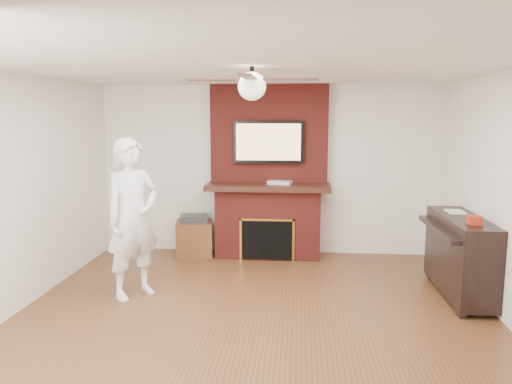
# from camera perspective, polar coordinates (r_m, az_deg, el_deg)

# --- Properties ---
(room_shell) EXTENTS (5.36, 5.86, 2.86)m
(room_shell) POSITION_cam_1_polar(r_m,az_deg,el_deg) (4.73, -0.46, -1.07)
(room_shell) COLOR #553119
(room_shell) RESTS_ON ground
(fireplace) EXTENTS (1.78, 0.64, 2.50)m
(fireplace) POSITION_cam_1_polar(r_m,az_deg,el_deg) (7.28, 1.43, 0.37)
(fireplace) COLOR maroon
(fireplace) RESTS_ON ground
(tv) EXTENTS (1.00, 0.08, 0.60)m
(tv) POSITION_cam_1_polar(r_m,az_deg,el_deg) (7.16, 1.43, 5.75)
(tv) COLOR black
(tv) RESTS_ON fireplace
(ceiling_fan) EXTENTS (1.21, 1.21, 0.31)m
(ceiling_fan) POSITION_cam_1_polar(r_m,az_deg,el_deg) (4.67, -0.47, 12.13)
(ceiling_fan) COLOR black
(ceiling_fan) RESTS_ON room_shell
(person) EXTENTS (0.76, 0.79, 1.81)m
(person) POSITION_cam_1_polar(r_m,az_deg,el_deg) (5.79, -13.88, -2.96)
(person) COLOR white
(person) RESTS_ON ground
(side_table) EXTENTS (0.61, 0.61, 0.60)m
(side_table) POSITION_cam_1_polar(r_m,az_deg,el_deg) (7.50, -7.07, -5.05)
(side_table) COLOR brown
(side_table) RESTS_ON ground
(piano) EXTENTS (0.54, 1.42, 1.02)m
(piano) POSITION_cam_1_polar(r_m,az_deg,el_deg) (6.16, 22.25, -6.58)
(piano) COLOR black
(piano) RESTS_ON ground
(cable_box) EXTENTS (0.36, 0.26, 0.05)m
(cable_box) POSITION_cam_1_polar(r_m,az_deg,el_deg) (7.16, 2.74, 1.10)
(cable_box) COLOR silver
(cable_box) RESTS_ON fireplace
(candle_orange) EXTENTS (0.07, 0.07, 0.10)m
(candle_orange) POSITION_cam_1_polar(r_m,az_deg,el_deg) (7.32, 0.44, -7.14)
(candle_orange) COLOR red
(candle_orange) RESTS_ON ground
(candle_green) EXTENTS (0.07, 0.07, 0.08)m
(candle_green) POSITION_cam_1_polar(r_m,az_deg,el_deg) (7.26, 1.60, -7.36)
(candle_green) COLOR #377830
(candle_green) RESTS_ON ground
(candle_cream) EXTENTS (0.09, 0.09, 0.10)m
(candle_cream) POSITION_cam_1_polar(r_m,az_deg,el_deg) (7.26, 1.31, -7.28)
(candle_cream) COLOR beige
(candle_cream) RESTS_ON ground
(candle_blue) EXTENTS (0.06, 0.06, 0.09)m
(candle_blue) POSITION_cam_1_polar(r_m,az_deg,el_deg) (7.29, 2.84, -7.27)
(candle_blue) COLOR teal
(candle_blue) RESTS_ON ground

